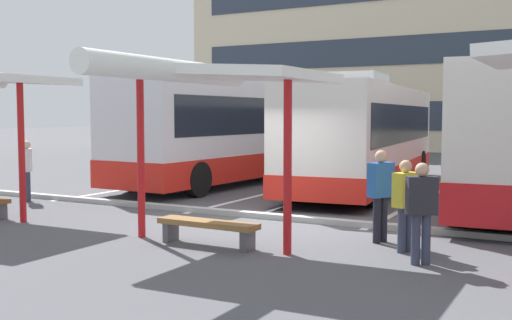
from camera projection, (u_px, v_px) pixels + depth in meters
ground_plane at (260, 223)px, 13.20m from camera, size 160.00×160.00×0.00m
coach_bus_0 at (242, 131)px, 21.47m from camera, size 3.10×11.73×3.76m
coach_bus_1 at (366, 136)px, 19.33m from camera, size 3.60×11.13×3.50m
lane_stripe_0 at (197, 178)px, 22.71m from camera, size 0.16×14.00×0.01m
lane_stripe_1 at (306, 184)px, 20.64m from camera, size 0.16×14.00×0.01m
lane_stripe_2 at (439, 192)px, 18.57m from camera, size 0.16×14.00×0.01m
waiting_shelter_1 at (201, 77)px, 10.57m from camera, size 4.05×4.33×3.23m
bench_1 at (208, 227)px, 10.93m from camera, size 1.95×0.47×0.45m
platform_kerb at (273, 216)px, 13.74m from camera, size 44.00×0.24×0.12m
waiting_passenger_0 at (405, 200)px, 10.38m from camera, size 0.37×0.50×1.56m
waiting_passenger_1 at (381, 189)px, 11.17m from camera, size 0.41×0.53×1.68m
waiting_passenger_2 at (421, 207)px, 9.51m from camera, size 0.51×0.42×1.58m
waiting_passenger_3 at (27, 167)px, 16.49m from camera, size 0.47×0.50×1.62m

